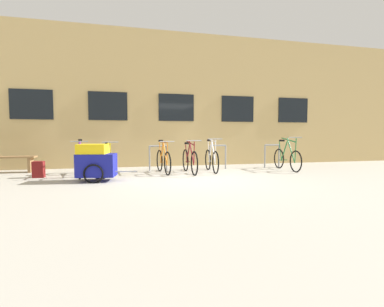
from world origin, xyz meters
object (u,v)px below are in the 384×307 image
bicycle_purple (80,162)px  bike_trailer (96,162)px  bicycle_orange (163,160)px  backpack (39,169)px  wooden_bench (9,161)px  bicycle_maroon (190,160)px  bicycle_white (212,159)px  bicycle_yellow (109,162)px  bicycle_green (287,158)px

bicycle_purple → bike_trailer: (0.51, -1.03, 0.09)m
bicycle_orange → backpack: 3.40m
bike_trailer → wooden_bench: size_ratio=0.99×
bicycle_maroon → bike_trailer: bearing=-159.5°
bicycle_white → bicycle_orange: size_ratio=1.01×
bicycle_purple → bike_trailer: bearing=-63.6°
bicycle_yellow → bicycle_purple: (-0.75, -0.13, 0.02)m
bicycle_green → wooden_bench: bearing=171.5°
bicycle_purple → bike_trailer: 1.15m
bicycle_yellow → backpack: (-1.80, -0.20, -0.15)m
bicycle_yellow → bicycle_orange: bearing=-1.0°
bicycle_maroon → wooden_bench: size_ratio=1.20×
bicycle_white → wooden_bench: bearing=169.7°
bike_trailer → backpack: bearing=148.3°
bicycle_maroon → bicycle_yellow: size_ratio=1.07×
bicycle_white → bike_trailer: (-3.35, -1.13, 0.10)m
wooden_bench → backpack: (1.16, -1.27, -0.14)m
bicycle_yellow → bicycle_orange: size_ratio=1.02×
bike_trailer → bicycle_yellow: bearing=78.3°
bicycle_purple → wooden_bench: bearing=151.4°
bicycle_orange → wooden_bench: 4.68m
bicycle_maroon → bicycle_orange: bearing=168.2°
bicycle_green → bicycle_yellow: (-5.65, 0.22, -0.01)m
bike_trailer → bicycle_purple: bearing=116.4°
bicycle_maroon → bicycle_white: bicycle_white is taller
wooden_bench → bicycle_white: bearing=-10.3°
bicycle_maroon → backpack: 4.18m
bicycle_maroon → wooden_bench: 5.48m
bicycle_white → bike_trailer: bearing=-161.4°
bicycle_green → backpack: bicycle_green is taller
bicycle_yellow → bike_trailer: (-0.24, -1.17, 0.11)m
bicycle_yellow → bicycle_orange: 1.59m
bicycle_white → bicycle_purple: bearing=-178.5°
bicycle_maroon → bicycle_purple: bicycle_purple is taller
bicycle_yellow → backpack: size_ratio=3.82×
bicycle_orange → bicycle_purple: size_ratio=0.91×
bicycle_white → bicycle_green: (2.53, -0.18, 0.00)m
bicycle_orange → bicycle_maroon: bearing=-11.8°
bicycle_green → bicycle_orange: bicycle_green is taller
backpack → bike_trailer: bearing=-28.1°
bicycle_orange → bike_trailer: (-1.83, -1.14, 0.10)m
wooden_bench → bicycle_orange: bearing=-13.6°
bicycle_orange → bike_trailer: 2.16m
bicycle_yellow → wooden_bench: 3.15m
bicycle_purple → wooden_bench: size_ratio=1.21×
bicycle_white → wooden_bench: size_ratio=1.11×
bike_trailer → backpack: bike_trailer is taller
bike_trailer → wooden_bench: bearing=140.6°
bicycle_orange → wooden_bench: bearing=166.4°
bicycle_white → bike_trailer: size_ratio=1.11×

